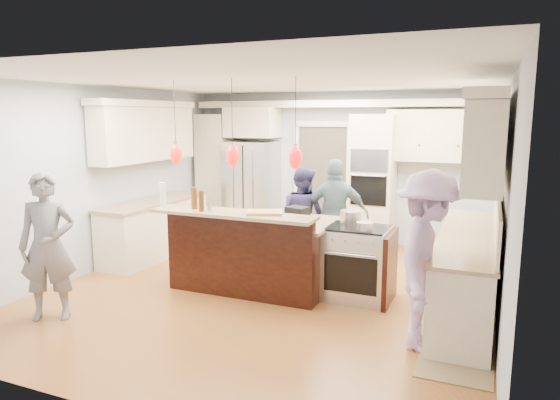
% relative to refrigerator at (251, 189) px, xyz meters
% --- Properties ---
extents(ground_plane, '(6.00, 6.00, 0.00)m').
position_rel_refrigerator_xyz_m(ground_plane, '(1.55, -2.64, -0.90)').
color(ground_plane, '#A86C2E').
rests_on(ground_plane, ground).
extents(room_shell, '(5.54, 6.04, 2.72)m').
position_rel_refrigerator_xyz_m(room_shell, '(1.55, -2.64, 0.92)').
color(room_shell, '#B2BCC6').
rests_on(room_shell, ground).
extents(refrigerator, '(0.90, 0.70, 1.80)m').
position_rel_refrigerator_xyz_m(refrigerator, '(0.00, 0.00, 0.00)').
color(refrigerator, '#B7B7BC').
rests_on(refrigerator, ground).
extents(oven_column, '(0.72, 0.69, 2.30)m').
position_rel_refrigerator_xyz_m(oven_column, '(2.30, 0.03, 0.25)').
color(oven_column, beige).
rests_on(oven_column, ground).
extents(back_upper_cabinets, '(5.30, 0.61, 2.54)m').
position_rel_refrigerator_xyz_m(back_upper_cabinets, '(0.80, 0.12, 0.77)').
color(back_upper_cabinets, beige).
rests_on(back_upper_cabinets, ground).
extents(right_counter_run, '(0.64, 3.10, 2.51)m').
position_rel_refrigerator_xyz_m(right_counter_run, '(3.99, -2.34, 0.16)').
color(right_counter_run, beige).
rests_on(right_counter_run, ground).
extents(left_cabinets, '(0.64, 2.30, 2.51)m').
position_rel_refrigerator_xyz_m(left_cabinets, '(-0.89, -1.84, 0.16)').
color(left_cabinets, beige).
rests_on(left_cabinets, ground).
extents(kitchen_island, '(2.10, 1.46, 1.12)m').
position_rel_refrigerator_xyz_m(kitchen_island, '(1.30, -2.57, -0.42)').
color(kitchen_island, black).
rests_on(kitchen_island, ground).
extents(island_range, '(0.82, 0.71, 0.92)m').
position_rel_refrigerator_xyz_m(island_range, '(2.71, -2.49, -0.44)').
color(island_range, '#B7B7BC').
rests_on(island_range, ground).
extents(pendant_lights, '(1.75, 0.15, 1.03)m').
position_rel_refrigerator_xyz_m(pendant_lights, '(1.30, -3.15, 0.90)').
color(pendant_lights, black).
rests_on(pendant_lights, ground).
extents(person_bar_end, '(0.73, 0.66, 1.67)m').
position_rel_refrigerator_xyz_m(person_bar_end, '(-0.35, -4.44, -0.06)').
color(person_bar_end, slate).
rests_on(person_bar_end, ground).
extents(person_far_left, '(0.89, 0.79, 1.53)m').
position_rel_refrigerator_xyz_m(person_far_left, '(1.58, -1.47, -0.13)').
color(person_far_left, navy).
rests_on(person_far_left, ground).
extents(person_far_right, '(1.04, 0.63, 1.66)m').
position_rel_refrigerator_xyz_m(person_far_right, '(2.09, -1.46, -0.07)').
color(person_far_right, slate).
rests_on(person_far_right, ground).
extents(person_range_side, '(0.73, 1.18, 1.77)m').
position_rel_refrigerator_xyz_m(person_range_side, '(3.63, -3.57, -0.01)').
color(person_range_side, '#B794C7').
rests_on(person_range_side, ground).
extents(floor_rug, '(0.67, 0.97, 0.01)m').
position_rel_refrigerator_xyz_m(floor_rug, '(3.95, -3.72, -0.89)').
color(floor_rug, olive).
rests_on(floor_rug, ground).
extents(water_bottle, '(0.10, 0.10, 0.33)m').
position_rel_refrigerator_xyz_m(water_bottle, '(0.35, -3.26, 0.38)').
color(water_bottle, silver).
rests_on(water_bottle, kitchen_island).
extents(beer_bottle_a, '(0.07, 0.07, 0.23)m').
position_rel_refrigerator_xyz_m(beer_bottle_a, '(0.76, -3.16, 0.34)').
color(beer_bottle_a, '#4C2B0D').
rests_on(beer_bottle_a, kitchen_island).
extents(beer_bottle_b, '(0.08, 0.08, 0.26)m').
position_rel_refrigerator_xyz_m(beer_bottle_b, '(0.92, -3.27, 0.35)').
color(beer_bottle_b, '#4C2B0D').
rests_on(beer_bottle_b, kitchen_island).
extents(beer_bottle_c, '(0.07, 0.07, 0.27)m').
position_rel_refrigerator_xyz_m(beer_bottle_c, '(0.74, -3.15, 0.35)').
color(beer_bottle_c, '#4C2B0D').
rests_on(beer_bottle_c, kitchen_island).
extents(drink_can, '(0.08, 0.08, 0.12)m').
position_rel_refrigerator_xyz_m(drink_can, '(1.03, -3.25, 0.28)').
color(drink_can, '#B7B7BC').
rests_on(drink_can, kitchen_island).
extents(cutting_board, '(0.50, 0.43, 0.03)m').
position_rel_refrigerator_xyz_m(cutting_board, '(1.69, -3.11, 0.24)').
color(cutting_board, tan).
rests_on(cutting_board, kitchen_island).
extents(pot_large, '(0.27, 0.27, 0.16)m').
position_rel_refrigerator_xyz_m(pot_large, '(2.53, -2.30, 0.10)').
color(pot_large, '#B7B7BC').
rests_on(pot_large, island_range).
extents(pot_small, '(0.20, 0.20, 0.10)m').
position_rel_refrigerator_xyz_m(pot_small, '(2.80, -2.65, 0.07)').
color(pot_small, '#B7B7BC').
rests_on(pot_small, island_range).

